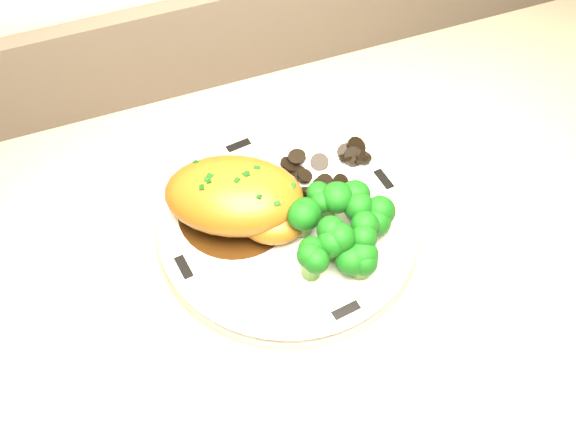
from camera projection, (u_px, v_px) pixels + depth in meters
name	position (u px, v px, depth m)	size (l,w,h in m)	color
plate	(288.00, 227.00, 0.72)	(0.26, 0.26, 0.02)	white
rim_accent_0	(384.00, 179.00, 0.74)	(0.03, 0.01, 0.00)	black
rim_accent_1	(239.00, 146.00, 0.77)	(0.03, 0.01, 0.00)	black
rim_accent_2	(184.00, 267.00, 0.68)	(0.03, 0.01, 0.00)	black
rim_accent_3	(346.00, 310.00, 0.66)	(0.03, 0.01, 0.00)	black
gravy_pool	(236.00, 211.00, 0.72)	(0.12, 0.12, 0.00)	#311A08
chicken_breast	(238.00, 198.00, 0.70)	(0.16, 0.14, 0.05)	#8E5A18
mushroom_pile	(331.00, 173.00, 0.74)	(0.08, 0.06, 0.02)	black
broccoli_florets	(343.00, 229.00, 0.68)	(0.11, 0.10, 0.04)	#507D35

